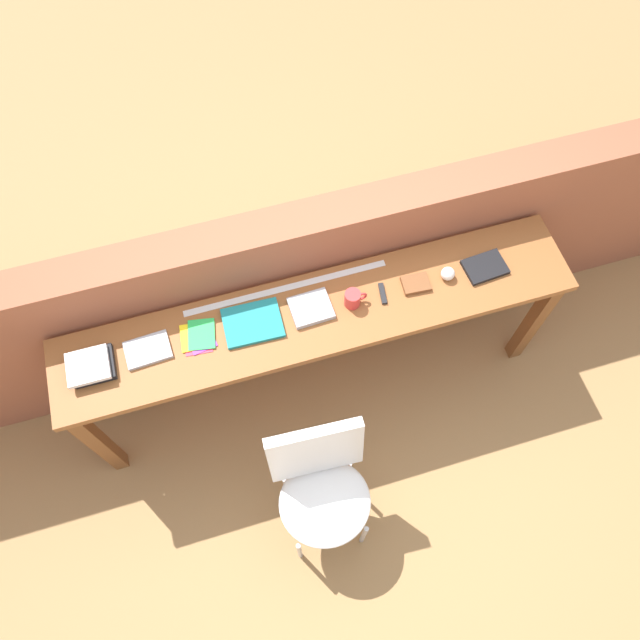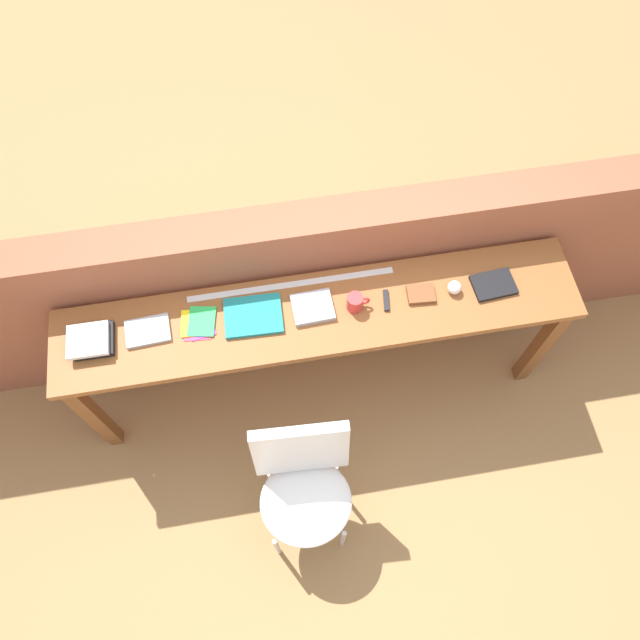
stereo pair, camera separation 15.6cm
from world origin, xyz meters
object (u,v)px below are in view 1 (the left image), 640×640
chair_white_moulded (322,485)px  sports_ball_small (448,274)px  book_stack_leftmost (92,366)px  magazine_cycling (148,350)px  multitool_folded (383,294)px  leather_journal_brown (416,284)px  book_open_centre (253,323)px  book_repair_rightmost (485,267)px  pamphlet_pile_colourful (198,337)px  mug (353,299)px

chair_white_moulded → sports_ball_small: 1.17m
book_stack_leftmost → magazine_cycling: 0.25m
multitool_folded → leather_journal_brown: bearing=1.4°
chair_white_moulded → book_stack_leftmost: bearing=140.1°
book_open_centre → multitool_folded: bearing=0.1°
multitool_folded → book_repair_rightmost: bearing=-0.3°
chair_white_moulded → pamphlet_pile_colourful: same height
pamphlet_pile_colourful → book_repair_rightmost: size_ratio=0.92×
leather_journal_brown → book_repair_rightmost: 0.36m
book_stack_leftmost → sports_ball_small: sports_ball_small is taller
book_open_centre → mug: size_ratio=2.45×
pamphlet_pile_colourful → book_open_centre: size_ratio=0.69×
multitool_folded → sports_ball_small: bearing=0.3°
chair_white_moulded → sports_ball_small: (0.84, 0.71, 0.39)m
pamphlet_pile_colourful → book_repair_rightmost: book_repair_rightmost is taller
multitool_folded → mug: bearing=-178.3°
multitool_folded → leather_journal_brown: (0.17, 0.00, 0.00)m
chair_white_moulded → multitool_folded: bearing=54.0°
pamphlet_pile_colourful → mug: bearing=-2.4°
magazine_cycling → multitool_folded: (1.12, -0.03, -0.00)m
multitool_folded → pamphlet_pile_colourful: bearing=178.3°
book_stack_leftmost → magazine_cycling: book_stack_leftmost is taller
book_stack_leftmost → book_open_centre: size_ratio=0.76×
magazine_cycling → leather_journal_brown: bearing=-4.0°
leather_journal_brown → book_repair_rightmost: bearing=3.0°
book_open_centre → multitool_folded: (0.63, -0.02, -0.00)m
magazine_cycling → book_open_centre: (0.49, -0.00, 0.00)m
book_stack_leftmost → sports_ball_small: bearing=-0.2°
pamphlet_pile_colourful → leather_journal_brown: bearing=-1.2°
book_stack_leftmost → mug: bearing=-0.6°
sports_ball_small → book_repair_rightmost: 0.20m
chair_white_moulded → mug: (0.36, 0.70, 0.40)m
chair_white_moulded → multitool_folded: size_ratio=8.10×
mug → sports_ball_small: (0.48, 0.01, -0.01)m
leather_journal_brown → sports_ball_small: sports_ball_small is taller
sports_ball_small → mug: bearing=-179.2°
magazine_cycling → book_open_centre: size_ratio=0.76×
book_repair_rightmost → book_open_centre: bearing=174.4°
mug → book_open_centre: bearing=176.8°
book_stack_leftmost → magazine_cycling: size_ratio=1.01×
magazine_cycling → sports_ball_small: (1.45, -0.02, 0.02)m
sports_ball_small → book_stack_leftmost: bearing=179.8°
book_open_centre → multitool_folded: book_open_centre is taller
chair_white_moulded → magazine_cycling: magazine_cycling is taller
mug → leather_journal_brown: (0.32, 0.01, -0.03)m
pamphlet_pile_colourful → leather_journal_brown: (1.06, -0.02, 0.01)m
leather_journal_brown → book_repair_rightmost: leather_journal_brown is taller
magazine_cycling → mug: size_ratio=1.85×
sports_ball_small → book_open_centre: bearing=178.8°
chair_white_moulded → pamphlet_pile_colourful: 0.90m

